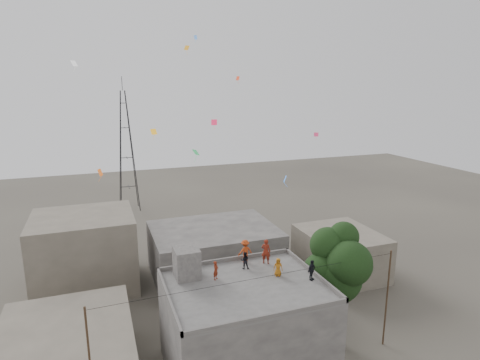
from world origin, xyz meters
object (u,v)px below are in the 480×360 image
Objects in this scene: person_red_adult at (266,251)px; tree at (339,265)px; stair_head_box at (187,263)px; person_dark_adult at (312,270)px; transmission_tower at (126,151)px.

tree is at bearing -169.78° from person_red_adult.
person_dark_adult is at bearing -23.39° from stair_head_box.
transmission_tower is (-0.80, 37.40, 1.97)m from stair_head_box.
stair_head_box is at bearing 128.57° from person_dark_adult.
stair_head_box reaches higher than person_red_adult.
tree is 4.94× the size of person_red_adult.
stair_head_box is 0.10× the size of transmission_tower.
tree is 6.56× the size of person_dark_adult.
transmission_tower reaches higher than person_dark_adult.
transmission_tower is at bearing 73.63° from person_dark_adult.
stair_head_box is 37.46m from transmission_tower.
stair_head_box is at bearing 34.61° from person_red_adult.
person_dark_adult is at bearing -156.60° from tree.
stair_head_box is 1.09× the size of person_red_adult.
tree is 0.45× the size of transmission_tower.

